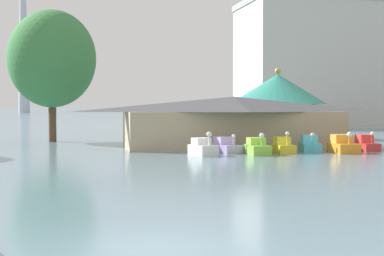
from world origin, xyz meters
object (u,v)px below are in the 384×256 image
Objects in this scene: boathouse at (234,121)px; background_building_block at (307,64)px; pedal_boat_red at (366,144)px; green_roof_pavilion at (278,102)px; pedal_boat_white at (203,148)px; pedal_boat_yellow at (283,146)px; pedal_boat_cyan at (310,145)px; pedal_boat_lavender at (226,146)px; pedal_boat_lime at (257,148)px; shoreline_tree_mid at (52,59)px; pedal_boat_orange at (343,145)px.

background_building_block reaches higher than boathouse.
pedal_boat_red is 19.48m from green_roof_pavilion.
pedal_boat_white is 1.13× the size of pedal_boat_yellow.
boathouse is at bearing -119.84° from background_building_block.
pedal_boat_lavender is at bearing -80.76° from pedal_boat_cyan.
pedal_boat_yellow is (2.44, 1.00, -0.01)m from pedal_boat_lime.
shoreline_tree_mid reaches higher than pedal_boat_lime.
pedal_boat_red is at bearing 102.87° from pedal_boat_cyan.
pedal_boat_lavender is 2.84m from pedal_boat_lime.
background_building_block is at bearing 160.68° from pedal_boat_red.
pedal_boat_orange is (11.44, 0.25, 0.02)m from pedal_boat_white.
pedal_boat_lime is at bearing 74.53° from pedal_boat_white.
pedal_boat_orange is (7.17, 0.18, 0.05)m from pedal_boat_lime.
shoreline_tree_mid is 52.25m from background_building_block.
boathouse is at bearing -121.52° from pedal_boat_red.
pedal_boat_cyan is at bearing -49.05° from boathouse.
pedal_boat_lavender is 57.27m from background_building_block.
shoreline_tree_mid is at bearing -142.05° from background_building_block.
pedal_boat_yellow is 0.93× the size of pedal_boat_red.
pedal_boat_yellow is (6.72, 1.06, -0.04)m from pedal_boat_white.
green_roof_pavilion reaches higher than pedal_boat_lavender.
pedal_boat_red is 11.37m from boathouse.
boathouse is (-4.83, 5.56, 1.83)m from pedal_boat_cyan.
pedal_boat_orange is (2.18, -1.51, 0.04)m from pedal_boat_cyan.
boathouse is at bearing 132.37° from pedal_boat_white.
pedal_boat_cyan is 19.93m from green_roof_pavilion.
green_roof_pavilion is at bearing 157.35° from pedal_boat_lime.
pedal_boat_orange is 0.14× the size of background_building_block.
pedal_boat_cyan is 54.67m from background_building_block.
green_roof_pavilion reaches higher than pedal_boat_lime.
background_building_block is at bearing 133.57° from pedal_boat_white.
shoreline_tree_mid is (-18.13, 18.26, 7.97)m from pedal_boat_yellow.
shoreline_tree_mid is (-20.69, 17.57, 7.95)m from pedal_boat_cyan.
pedal_boat_red is 32.05m from shoreline_tree_mid.
pedal_boat_white reaches higher than pedal_boat_lavender.
green_roof_pavilion is at bearing 178.32° from pedal_boat_orange.
boathouse is (-7.00, 7.07, 1.79)m from pedal_boat_orange.
pedal_boat_cyan is 0.21× the size of shoreline_tree_mid.
pedal_boat_white is 0.13× the size of boathouse.
pedal_boat_yellow is at bearing 113.28° from pedal_boat_lime.
background_building_block is at bearing 61.89° from green_roof_pavilion.
pedal_boat_white is 0.24× the size of green_roof_pavilion.
shoreline_tree_mid is (-13.78, 17.16, 7.98)m from pedal_boat_lavender.
pedal_boat_white is 25.12m from green_roof_pavilion.
pedal_boat_yellow is at bearing -62.18° from pedal_boat_cyan.
pedal_boat_orange is 0.15× the size of boathouse.
pedal_boat_cyan is at bearing -40.34° from shoreline_tree_mid.
pedal_boat_red is (4.93, 0.02, -0.00)m from pedal_boat_cyan.
boathouse is 51.52m from background_building_block.
pedal_boat_orange is at bearing -95.55° from green_roof_pavilion.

